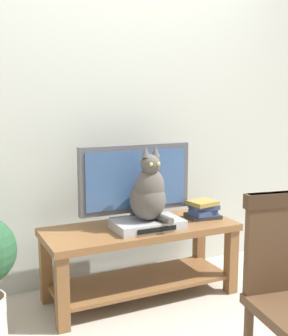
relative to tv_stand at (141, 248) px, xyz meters
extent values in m
cube|color=#B7BCB2|center=(0.02, 0.46, 1.07)|extent=(7.00, 0.12, 2.80)
cube|color=brown|center=(0.00, 0.00, 0.13)|extent=(1.25, 0.49, 0.04)
cube|color=brown|center=(-0.58, -0.20, -0.11)|extent=(0.07, 0.07, 0.44)
cube|color=brown|center=(0.58, -0.20, -0.11)|extent=(0.07, 0.07, 0.44)
cube|color=brown|center=(-0.58, 0.20, -0.11)|extent=(0.07, 0.07, 0.44)
cube|color=brown|center=(0.58, 0.20, -0.11)|extent=(0.07, 0.07, 0.44)
cube|color=brown|center=(0.00, 0.00, -0.22)|extent=(1.15, 0.41, 0.02)
cube|color=#4C4C51|center=(0.00, 0.08, 0.17)|extent=(0.30, 0.20, 0.03)
cube|color=#4C4C51|center=(0.00, 0.08, 0.21)|extent=(0.06, 0.04, 0.05)
cube|color=#4C4C51|center=(0.00, 0.08, 0.45)|extent=(0.76, 0.05, 0.44)
cube|color=#385684|center=(0.00, 0.05, 0.45)|extent=(0.70, 0.01, 0.37)
sphere|color=#2672F2|center=(0.36, 0.05, 0.25)|extent=(0.01, 0.01, 0.01)
cube|color=#ADADB2|center=(0.01, -0.07, 0.18)|extent=(0.43, 0.26, 0.06)
cube|color=black|center=(0.01, -0.20, 0.18)|extent=(0.26, 0.01, 0.03)
ellipsoid|color=#514C47|center=(0.01, -0.07, 0.34)|extent=(0.23, 0.22, 0.26)
ellipsoid|color=#514C47|center=(0.01, -0.10, 0.42)|extent=(0.19, 0.14, 0.24)
sphere|color=#514C47|center=(0.01, -0.11, 0.57)|extent=(0.12, 0.12, 0.12)
cone|color=#514C47|center=(-0.02, -0.11, 0.65)|extent=(0.06, 0.06, 0.07)
cone|color=#514C47|center=(0.05, -0.11, 0.65)|extent=(0.06, 0.06, 0.07)
sphere|color=#B2C64C|center=(-0.01, -0.17, 0.58)|extent=(0.02, 0.02, 0.02)
sphere|color=#B2C64C|center=(0.04, -0.17, 0.58)|extent=(0.02, 0.02, 0.02)
cylinder|color=#514C47|center=(0.08, -0.15, 0.23)|extent=(0.06, 0.18, 0.04)
cube|color=#2D2D33|center=(0.47, 0.00, 0.16)|extent=(0.24, 0.19, 0.03)
cube|color=#33477A|center=(0.47, -0.02, 0.20)|extent=(0.18, 0.14, 0.04)
cube|color=#33477A|center=(0.47, -0.01, 0.23)|extent=(0.20, 0.16, 0.03)
cube|color=olive|center=(0.46, -0.02, 0.26)|extent=(0.20, 0.17, 0.03)
camera|label=1|loc=(-1.15, -2.45, 0.96)|focal=46.61mm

